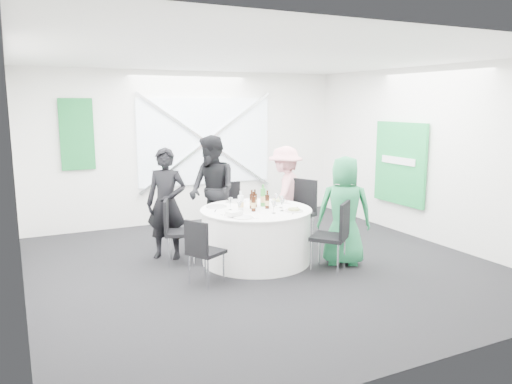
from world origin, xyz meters
name	(u,v)px	position (x,y,z in m)	size (l,w,h in m)	color
floor	(262,265)	(0.00, 0.00, 0.00)	(6.00, 6.00, 0.00)	black
ceiling	(263,57)	(0.00, 0.00, 2.80)	(6.00, 6.00, 0.00)	white
wall_back	(190,147)	(0.00, 3.00, 1.40)	(6.00, 6.00, 0.00)	white
wall_front	(431,206)	(0.00, -3.00, 1.40)	(6.00, 6.00, 0.00)	white
wall_left	(15,180)	(-3.00, 0.00, 1.40)	(6.00, 6.00, 0.00)	white
wall_right	(429,155)	(3.00, 0.00, 1.40)	(6.00, 6.00, 0.00)	white
window_panel	(206,142)	(0.30, 2.96, 1.50)	(2.60, 0.03, 1.60)	white
window_brace_a	(207,142)	(0.30, 2.92, 1.50)	(0.05, 0.05, 3.16)	silver
window_brace_b	(207,142)	(0.30, 2.92, 1.50)	(0.05, 0.05, 3.16)	silver
green_banner	(77,134)	(-2.00, 2.95, 1.70)	(0.55, 0.04, 1.20)	#167139
green_sign	(400,163)	(2.94, 0.60, 1.20)	(0.05, 1.20, 1.40)	green
banquet_table	(256,235)	(0.00, 0.20, 0.38)	(1.56, 1.56, 0.76)	white
chair_back	(230,207)	(0.08, 1.30, 0.57)	(0.47, 0.48, 0.96)	black
chair_back_left	(175,226)	(-1.05, 0.60, 0.54)	(0.54, 0.54, 0.91)	black
chair_back_right	(300,207)	(0.99, 0.66, 0.61)	(0.63, 0.62, 1.04)	black
chair_front_right	(335,231)	(0.74, -0.67, 0.56)	(0.61, 0.61, 0.95)	black
chair_front_left	(202,247)	(-1.01, -0.36, 0.48)	(0.51, 0.51, 0.83)	black
person_man_back_left	(166,204)	(-1.07, 0.92, 0.80)	(0.58, 0.38, 1.60)	black
person_man_back	(212,190)	(-0.22, 1.30, 0.87)	(0.84, 0.46, 1.73)	black
person_woman_pink	(285,193)	(0.95, 1.05, 0.77)	(0.99, 0.46, 1.53)	pink
person_woman_green	(344,211)	(1.04, -0.44, 0.76)	(0.74, 0.48, 1.52)	#227D49
plate_back	(236,201)	(-0.04, 0.79, 0.77)	(0.30, 0.30, 0.01)	silver
plate_back_left	(216,207)	(-0.45, 0.56, 0.77)	(0.29, 0.29, 0.01)	silver
plate_back_right	(278,201)	(0.52, 0.51, 0.78)	(0.27, 0.27, 0.04)	silver
plate_front_right	(294,210)	(0.40, -0.17, 0.78)	(0.25, 0.25, 0.04)	silver
plate_front_left	(243,217)	(-0.39, -0.23, 0.77)	(0.25, 0.25, 0.01)	silver
napkin	(234,213)	(-0.46, -0.09, 0.80)	(0.19, 0.13, 0.05)	white
beer_bottle_a	(252,201)	(-0.04, 0.25, 0.86)	(0.06, 0.06, 0.27)	#3A180A
beer_bottle_b	(255,200)	(0.04, 0.32, 0.86)	(0.06, 0.06, 0.26)	#3A180A
beer_bottle_c	(267,202)	(0.15, 0.15, 0.86)	(0.06, 0.06, 0.26)	#3A180A
beer_bottle_d	(254,204)	(-0.10, 0.07, 0.86)	(0.06, 0.06, 0.27)	#3A180A
green_water_bottle	(263,198)	(0.17, 0.32, 0.89)	(0.08, 0.08, 0.32)	green
clear_water_bottle	(241,203)	(-0.23, 0.21, 0.86)	(0.08, 0.08, 0.27)	white
wine_glass_a	(276,197)	(0.36, 0.29, 0.88)	(0.07, 0.07, 0.17)	white
wine_glass_b	(282,202)	(0.26, -0.07, 0.88)	(0.07, 0.07, 0.17)	white
wine_glass_c	(230,201)	(-0.35, 0.29, 0.88)	(0.07, 0.07, 0.17)	white
wine_glass_d	(239,205)	(-0.34, 0.02, 0.88)	(0.07, 0.07, 0.17)	white
wine_glass_e	(274,204)	(0.09, -0.15, 0.88)	(0.07, 0.07, 0.17)	white
wine_glass_f	(281,199)	(0.35, 0.11, 0.88)	(0.07, 0.07, 0.17)	white
fork_a	(252,201)	(0.20, 0.74, 0.76)	(0.01, 0.15, 0.01)	silver
knife_a	(230,203)	(-0.15, 0.76, 0.76)	(0.01, 0.15, 0.01)	silver
fork_b	(226,215)	(-0.54, 0.01, 0.76)	(0.01, 0.15, 0.01)	silver
knife_b	(254,218)	(-0.28, -0.30, 0.76)	(0.01, 0.15, 0.01)	silver
fork_c	(219,205)	(-0.38, 0.64, 0.76)	(0.01, 0.15, 0.01)	silver
knife_c	(215,211)	(-0.56, 0.31, 0.76)	(0.01, 0.15, 0.01)	silver
fork_d	(286,203)	(0.56, 0.33, 0.76)	(0.01, 0.15, 0.01)	silver
knife_d	(266,201)	(0.39, 0.63, 0.76)	(0.01, 0.15, 0.01)	silver
fork_e	(293,213)	(0.32, -0.28, 0.76)	(0.01, 0.15, 0.01)	silver
knife_e	(297,208)	(0.54, -0.01, 0.76)	(0.01, 0.15, 0.01)	silver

